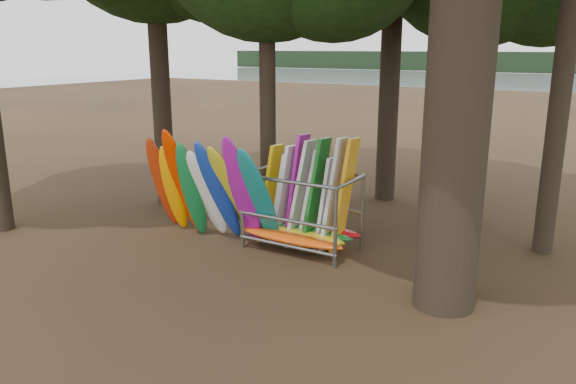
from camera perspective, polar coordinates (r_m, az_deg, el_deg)
The scene contains 4 objects.
ground at distance 13.54m, azimuth -3.36°, elevation -7.11°, with size 120.00×120.00×0.00m, color #47331E.
lake at distance 70.87m, azimuth 25.76°, elevation 9.10°, with size 160.00×160.00×0.00m, color gray.
kayak_row at distance 14.69m, azimuth -8.03°, elevation 0.14°, with size 4.03×2.03×3.14m.
storage_rack at distance 14.13m, azimuth 1.49°, elevation -2.06°, with size 2.84×1.58×2.92m.
Camera 1 is at (7.21, -10.32, 4.99)m, focal length 35.00 mm.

